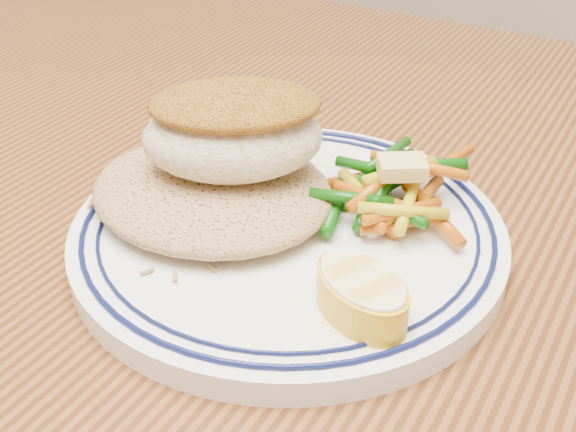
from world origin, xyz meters
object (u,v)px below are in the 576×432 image
at_px(fish_fillet, 233,129).
at_px(lemon_wedge, 362,293).
at_px(vegetable_pile, 391,190).
at_px(rice_pilaf, 212,186).
at_px(dining_table, 254,372).
at_px(plate, 288,231).

bearing_deg(fish_fillet, lemon_wedge, -26.89).
bearing_deg(vegetable_pile, rice_pilaf, -151.73).
bearing_deg(vegetable_pile, fish_fillet, -156.20).
bearing_deg(lemon_wedge, rice_pilaf, 160.01).
distance_m(dining_table, lemon_wedge, 0.15).
xyz_separation_m(plate, rice_pilaf, (-0.05, -0.01, 0.02)).
bearing_deg(vegetable_pile, lemon_wedge, -74.65).
xyz_separation_m(rice_pilaf, fish_fillet, (0.01, 0.01, 0.03)).
xyz_separation_m(plate, vegetable_pile, (0.04, 0.04, 0.02)).
relative_size(dining_table, fish_fillet, 11.90).
bearing_deg(dining_table, fish_fillet, 135.81).
bearing_deg(plate, fish_fillet, 171.77).
bearing_deg(plate, vegetable_pile, 43.84).
distance_m(vegetable_pile, lemon_wedge, 0.09).
xyz_separation_m(dining_table, lemon_wedge, (0.09, -0.03, 0.12)).
bearing_deg(rice_pilaf, plate, 8.22).
bearing_deg(plate, dining_table, -135.58).
bearing_deg(dining_table, plate, 44.42).
height_order(rice_pilaf, fish_fillet, fish_fillet).
bearing_deg(plate, rice_pilaf, -171.78).
xyz_separation_m(dining_table, plate, (0.02, 0.02, 0.11)).
distance_m(plate, vegetable_pile, 0.06).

